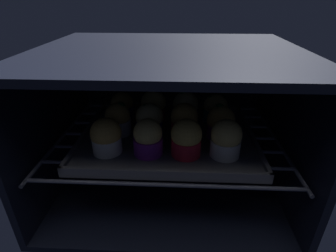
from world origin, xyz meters
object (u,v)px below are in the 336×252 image
at_px(baking_tray, 168,136).
at_px(muffin_row1_col2, 184,120).
at_px(muffin_row1_col0, 118,119).
at_px(muffin_row2_col0, 122,107).
at_px(muffin_row2_col1, 153,106).
at_px(muffin_row2_col2, 185,107).
at_px(muffin_row0_col1, 148,138).
at_px(muffin_row2_col3, 215,109).
at_px(muffin_row0_col3, 226,139).
at_px(muffin_row1_col3, 221,123).
at_px(muffin_row0_col0, 106,137).
at_px(muffin_row0_col2, 186,138).
at_px(muffin_row1_col1, 149,120).

height_order(baking_tray, muffin_row1_col2, muffin_row1_col2).
relative_size(muffin_row1_col0, muffin_row2_col0, 1.05).
distance_m(muffin_row2_col1, muffin_row2_col2, 0.09).
distance_m(muffin_row0_col1, muffin_row2_col2, 0.19).
bearing_deg(muffin_row1_col0, muffin_row0_col1, -46.46).
distance_m(muffin_row1_col2, muffin_row2_col3, 0.11).
bearing_deg(muffin_row2_col3, muffin_row0_col1, -133.86).
distance_m(muffin_row0_col3, muffin_row2_col0, 0.31).
bearing_deg(muffin_row1_col3, muffin_row1_col0, 178.58).
xyz_separation_m(muffin_row0_col0, muffin_row0_col3, (0.25, -0.00, 0.00)).
relative_size(muffin_row0_col1, muffin_row2_col3, 1.07).
relative_size(muffin_row0_col2, muffin_row1_col0, 1.04).
bearing_deg(muffin_row2_col2, muffin_row0_col3, -64.39).
height_order(muffin_row0_col0, muffin_row0_col1, muffin_row0_col1).
bearing_deg(muffin_row2_col0, muffin_row0_col2, -45.21).
relative_size(muffin_row0_col3, muffin_row1_col3, 1.02).
bearing_deg(baking_tray, muffin_row2_col3, 33.61).
xyz_separation_m(muffin_row0_col0, muffin_row0_col2, (0.17, -0.00, 0.00)).
xyz_separation_m(muffin_row0_col3, muffin_row2_col2, (-0.08, 0.17, -0.00)).
bearing_deg(muffin_row0_col1, muffin_row1_col0, 133.54).
relative_size(muffin_row0_col0, muffin_row1_col0, 1.00).
bearing_deg(baking_tray, muffin_row1_col3, -1.66).
xyz_separation_m(muffin_row1_col1, muffin_row1_col3, (0.17, -0.00, -0.00)).
distance_m(muffin_row0_col0, muffin_row2_col3, 0.30).
distance_m(baking_tray, muffin_row2_col0, 0.16).
distance_m(muffin_row0_col1, muffin_row2_col1, 0.17).
xyz_separation_m(muffin_row1_col0, muffin_row2_col0, (-0.01, 0.08, -0.00)).
distance_m(baking_tray, muffin_row0_col3, 0.16).
bearing_deg(muffin_row0_col1, muffin_row1_col3, 26.69).
distance_m(muffin_row0_col0, muffin_row1_col3, 0.27).
height_order(baking_tray, muffin_row0_col2, muffin_row0_col2).
bearing_deg(muffin_row1_col2, muffin_row1_col1, -179.21).
xyz_separation_m(muffin_row0_col2, muffin_row1_col0, (-0.17, 0.09, -0.00)).
height_order(muffin_row0_col1, muffin_row0_col3, muffin_row0_col3).
height_order(muffin_row0_col0, muffin_row1_col0, same).
xyz_separation_m(baking_tray, muffin_row1_col3, (0.13, -0.00, 0.04)).
height_order(muffin_row1_col0, muffin_row2_col0, muffin_row1_col0).
bearing_deg(muffin_row2_col2, muffin_row2_col1, -177.28).
bearing_deg(muffin_row1_col1, muffin_row1_col3, -1.56).
relative_size(muffin_row1_col0, muffin_row1_col3, 0.97).
distance_m(muffin_row0_col2, muffin_row2_col3, 0.19).
bearing_deg(muffin_row2_col0, muffin_row1_col3, -19.51).
bearing_deg(muffin_row2_col0, muffin_row0_col0, -89.74).
relative_size(baking_tray, muffin_row0_col0, 5.21).
height_order(muffin_row1_col0, muffin_row2_col1, muffin_row2_col1).
relative_size(baking_tray, muffin_row1_col2, 5.10).
xyz_separation_m(muffin_row0_col1, muffin_row1_col3, (0.16, 0.08, -0.00)).
bearing_deg(baking_tray, muffin_row0_col2, -63.66).
height_order(muffin_row0_col3, muffin_row2_col3, muffin_row0_col3).
distance_m(muffin_row0_col2, muffin_row1_col3, 0.12).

